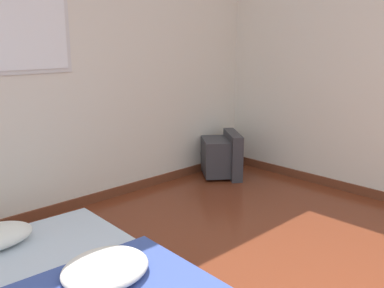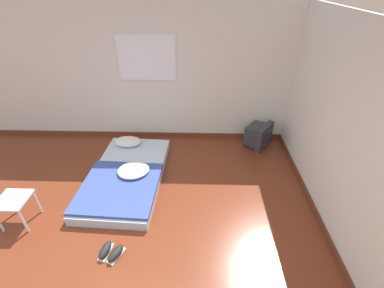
% 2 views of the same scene
% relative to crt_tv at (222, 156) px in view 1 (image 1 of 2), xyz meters
% --- Properties ---
extents(wall_back, '(7.68, 0.08, 2.60)m').
position_rel_crt_tv_xyz_m(wall_back, '(-2.10, 0.32, 1.06)').
color(wall_back, silver).
rests_on(wall_back, ground_plane).
extents(crt_tv, '(0.60, 0.62, 0.49)m').
position_rel_crt_tv_xyz_m(crt_tv, '(0.00, 0.00, 0.00)').
color(crt_tv, '#333338').
rests_on(crt_tv, ground_plane).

